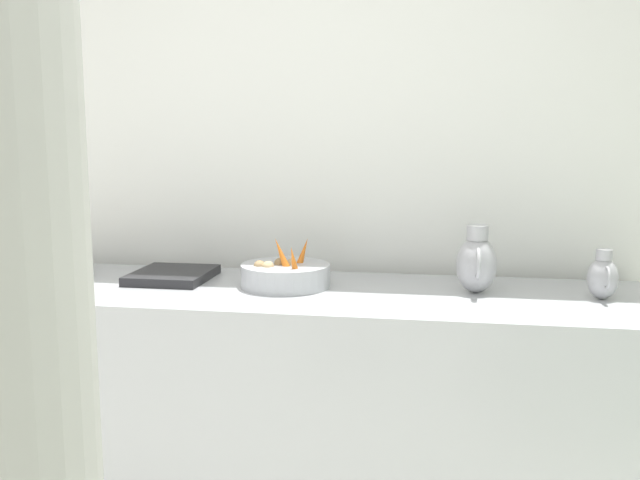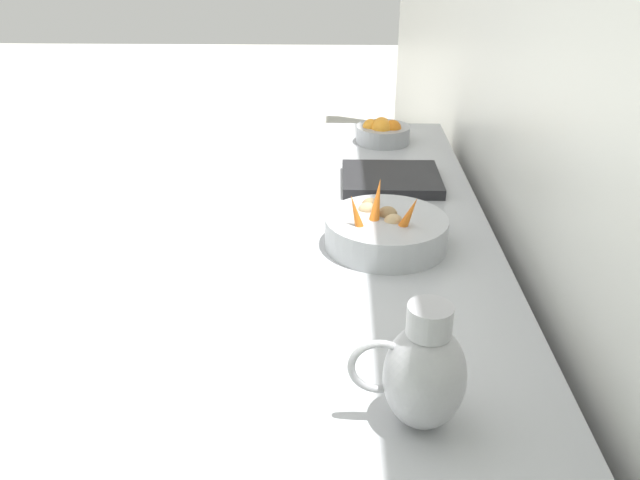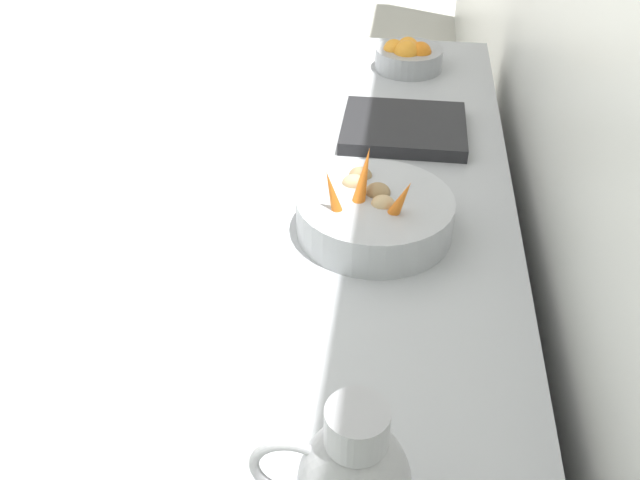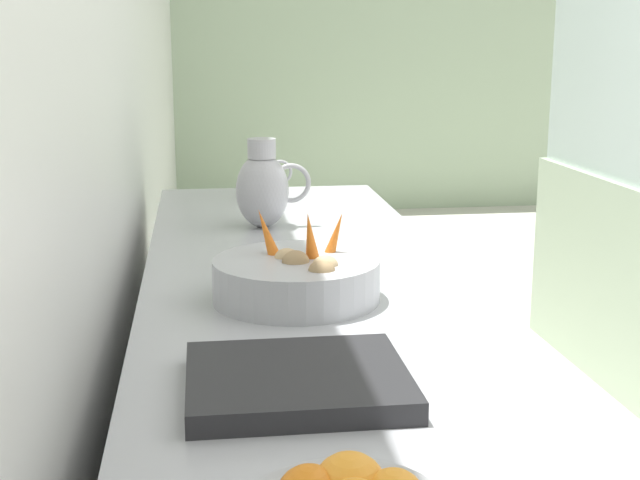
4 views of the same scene
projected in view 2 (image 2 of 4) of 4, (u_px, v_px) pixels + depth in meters
prep_counter at (367, 384)px, 1.98m from camera, size 0.74×2.61×0.87m
vegetable_colander at (386, 231)px, 1.83m from camera, size 0.35×0.35×0.20m
orange_bowl at (383, 132)px, 2.68m from camera, size 0.22×0.22×0.11m
metal_pitcher_tall at (423, 372)px, 1.16m from camera, size 0.21×0.15×0.25m
counter_sink_basin at (391, 179)px, 2.27m from camera, size 0.34×0.30×0.04m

